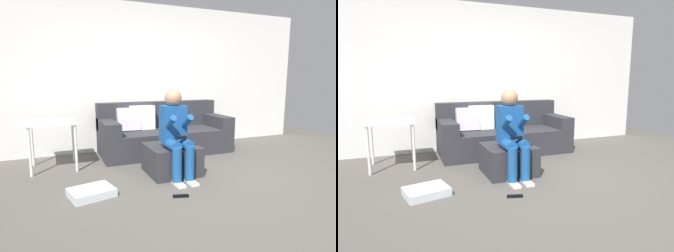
# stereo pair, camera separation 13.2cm
# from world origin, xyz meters

# --- Properties ---
(ground_plane) EXTENTS (8.02, 8.02, 0.00)m
(ground_plane) POSITION_xyz_m (0.00, 0.00, 0.00)
(ground_plane) COLOR #544F49
(wall_back) EXTENTS (6.17, 0.10, 2.55)m
(wall_back) POSITION_xyz_m (0.00, 2.30, 1.27)
(wall_back) COLOR silver
(wall_back) RESTS_ON ground_plane
(couch_sectional) EXTENTS (2.19, 0.93, 0.86)m
(couch_sectional) POSITION_xyz_m (-0.03, 1.86, 0.33)
(couch_sectional) COLOR #2D2D33
(couch_sectional) RESTS_ON ground_plane
(ottoman) EXTENTS (0.65, 0.65, 0.38)m
(ottoman) POSITION_xyz_m (-0.35, 0.74, 0.19)
(ottoman) COLOR #2D2D33
(ottoman) RESTS_ON ground_plane
(person_seated) EXTENTS (0.31, 0.60, 1.13)m
(person_seated) POSITION_xyz_m (-0.36, 0.56, 0.61)
(person_seated) COLOR #194C8C
(person_seated) RESTS_ON ground_plane
(storage_bin) EXTENTS (0.52, 0.44, 0.09)m
(storage_bin) POSITION_xyz_m (-1.45, 0.36, 0.04)
(storage_bin) COLOR silver
(storage_bin) RESTS_ON ground_plane
(side_table) EXTENTS (0.63, 0.58, 0.68)m
(side_table) POSITION_xyz_m (-1.81, 1.55, 0.58)
(side_table) COLOR white
(side_table) RESTS_ON ground_plane
(remote_near_ottoman) EXTENTS (0.18, 0.09, 0.02)m
(remote_near_ottoman) POSITION_xyz_m (-0.56, -0.03, 0.01)
(remote_near_ottoman) COLOR black
(remote_near_ottoman) RESTS_ON ground_plane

